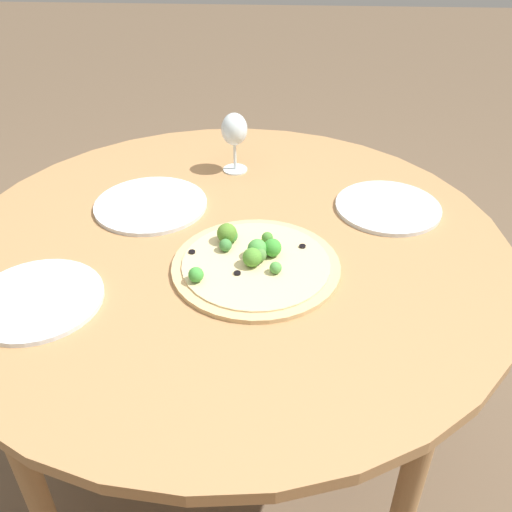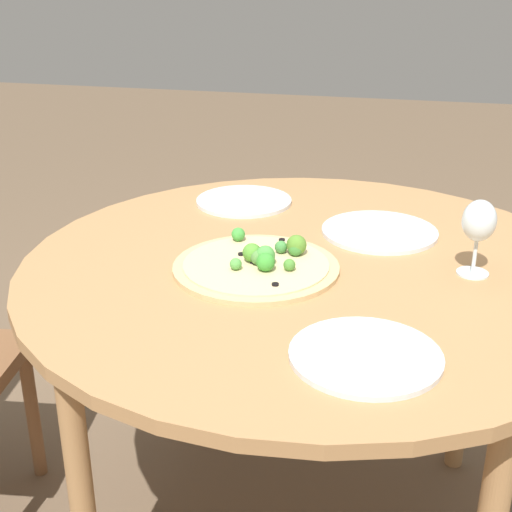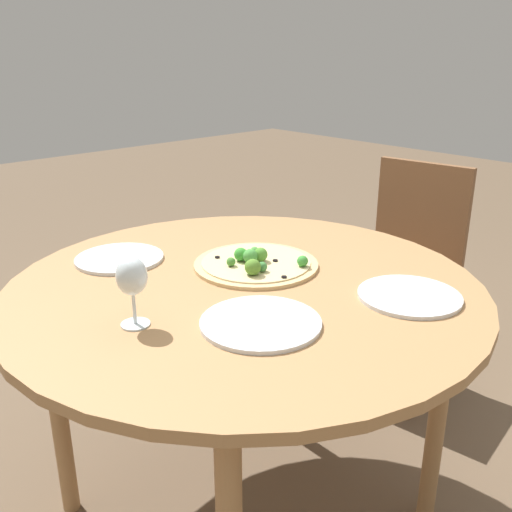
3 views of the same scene
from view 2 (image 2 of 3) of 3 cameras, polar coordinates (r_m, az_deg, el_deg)
dining_table at (r=1.54m, az=4.25°, el=-2.90°), size 1.22×1.22×0.76m
pizza at (r=1.47m, az=0.24°, el=-0.60°), size 0.34×0.34×0.06m
wine_glass at (r=1.47m, az=17.41°, el=2.52°), size 0.07×0.07×0.16m
plate_near at (r=1.87m, az=-0.97°, el=4.42°), size 0.25×0.25×0.01m
plate_far at (r=1.17m, az=8.75°, el=-7.88°), size 0.25×0.25×0.01m
plate_side at (r=1.68m, az=9.85°, el=1.94°), size 0.27×0.27×0.01m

